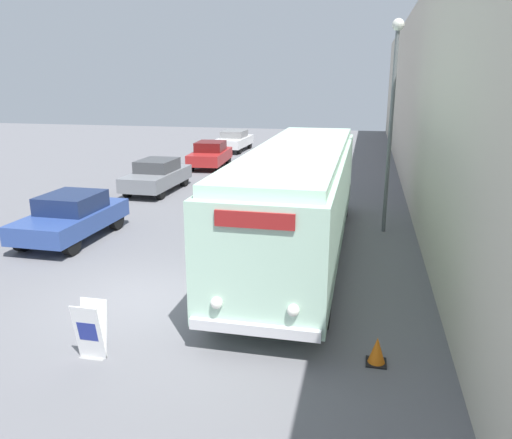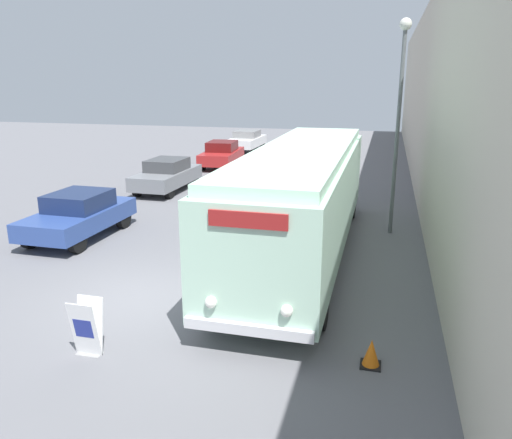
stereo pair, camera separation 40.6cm
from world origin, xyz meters
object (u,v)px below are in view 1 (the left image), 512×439
at_px(streetlamp, 393,99).
at_px(parked_car_mid, 157,175).
at_px(vintage_bus, 299,195).
at_px(parked_car_near, 72,216).
at_px(sign_board, 91,331).
at_px(traffic_cone, 377,351).
at_px(parked_car_far, 210,154).
at_px(parked_car_distant, 234,140).

xyz_separation_m(streetlamp, parked_car_mid, (-9.67, 4.03, -3.52)).
height_order(vintage_bus, parked_car_near, vintage_bus).
relative_size(sign_board, traffic_cone, 2.11).
xyz_separation_m(sign_board, parked_car_mid, (-4.36, 13.09, 0.20)).
bearing_deg(parked_car_near, sign_board, -54.93).
relative_size(sign_board, parked_car_far, 0.25).
relative_size(parked_car_far, traffic_cone, 8.31).
distance_m(sign_board, streetlamp, 11.15).
xyz_separation_m(parked_car_near, parked_car_mid, (-0.17, 6.98, -0.02)).
bearing_deg(parked_car_distant, parked_car_near, -88.55).
bearing_deg(traffic_cone, sign_board, -169.98).
bearing_deg(traffic_cone, streetlamp, 87.77).
xyz_separation_m(vintage_bus, parked_car_mid, (-7.21, 6.81, -1.01)).
xyz_separation_m(vintage_bus, traffic_cone, (2.14, -5.40, -1.49)).
distance_m(streetlamp, parked_car_near, 10.54).
bearing_deg(parked_car_mid, vintage_bus, -42.54).
height_order(streetlamp, parked_car_far, streetlamp).
bearing_deg(parked_car_near, streetlamp, 17.94).
bearing_deg(parked_car_mid, traffic_cone, -51.73).
relative_size(vintage_bus, sign_board, 10.75).
height_order(sign_board, traffic_cone, sign_board).
bearing_deg(parked_car_far, sign_board, -82.61).
relative_size(parked_car_mid, parked_car_far, 0.99).
bearing_deg(parked_car_distant, parked_car_far, -85.63).
height_order(vintage_bus, parked_car_distant, vintage_bus).
xyz_separation_m(parked_car_far, parked_car_distant, (-0.40, 6.69, 0.01)).
bearing_deg(parked_car_mid, sign_board, -70.77).
distance_m(vintage_bus, parked_car_far, 15.05).
bearing_deg(parked_car_near, parked_car_mid, 92.08).
xyz_separation_m(sign_board, parked_car_near, (-4.18, 6.11, 0.23)).
distance_m(parked_car_distant, traffic_cone, 27.14).
height_order(parked_car_near, parked_car_mid, parked_car_near).
bearing_deg(streetlamp, parked_car_mid, 157.39).
xyz_separation_m(parked_car_mid, parked_car_far, (0.39, 6.58, 0.00)).
distance_m(parked_car_far, parked_car_distant, 6.70).
bearing_deg(sign_board, parked_car_mid, 108.41).
distance_m(sign_board, parked_car_mid, 13.80).
xyz_separation_m(vintage_bus, parked_car_distant, (-7.22, 20.07, -1.00)).
xyz_separation_m(parked_car_near, traffic_cone, (9.18, -5.23, -0.50)).
bearing_deg(vintage_bus, parked_car_far, 116.99).
bearing_deg(streetlamp, parked_car_far, 131.18).
bearing_deg(sign_board, traffic_cone, 10.02).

